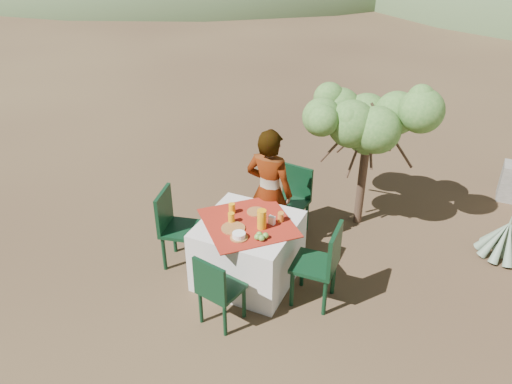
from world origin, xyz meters
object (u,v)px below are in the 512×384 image
at_px(chair_near, 217,288).
at_px(person, 269,192).
at_px(table, 248,250).
at_px(agave, 505,239).
at_px(chair_right, 322,262).
at_px(juice_pitcher, 262,219).
at_px(chair_far, 293,197).
at_px(chair_left, 175,224).
at_px(shrub_tree, 373,128).

xyz_separation_m(chair_near, person, (-0.06, 1.44, 0.34)).
bearing_deg(table, agave, 32.27).
xyz_separation_m(chair_right, juice_pitcher, (-0.70, 0.01, 0.34)).
distance_m(person, agave, 2.96).
bearing_deg(chair_far, agave, 18.70).
distance_m(chair_far, juice_pitcher, 1.23).
relative_size(chair_left, juice_pitcher, 4.33).
bearing_deg(agave, juice_pitcher, -145.33).
distance_m(table, chair_left, 0.93).
height_order(chair_far, shrub_tree, shrub_tree).
height_order(shrub_tree, juice_pitcher, shrub_tree).
distance_m(agave, juice_pitcher, 3.11).
height_order(table, chair_right, chair_right).
relative_size(chair_near, juice_pitcher, 3.82).
bearing_deg(juice_pitcher, person, 106.73).
relative_size(table, chair_far, 1.45).
height_order(shrub_tree, agave, shrub_tree).
height_order(chair_far, chair_near, chair_far).
xyz_separation_m(chair_far, chair_right, (0.78, -1.18, 0.04)).
bearing_deg(shrub_tree, chair_right, -90.78).
bearing_deg(juice_pitcher, chair_right, -1.11).
distance_m(chair_far, chair_right, 1.42).
bearing_deg(chair_near, chair_left, -26.34).
bearing_deg(chair_left, agave, -76.72).
xyz_separation_m(chair_right, shrub_tree, (0.02, 1.79, 0.84)).
height_order(chair_far, chair_left, chair_left).
xyz_separation_m(chair_left, shrub_tree, (1.82, 1.83, 0.84)).
xyz_separation_m(chair_right, person, (-0.90, 0.68, 0.27)).
bearing_deg(chair_left, chair_near, -140.31).
xyz_separation_m(table, person, (-0.02, 0.62, 0.43)).
height_order(person, shrub_tree, shrub_tree).
distance_m(chair_near, chair_right, 1.14).
height_order(chair_right, shrub_tree, shrub_tree).
relative_size(chair_left, agave, 1.38).
bearing_deg(table, shrub_tree, 62.43).
bearing_deg(shrub_tree, agave, -1.49).
xyz_separation_m(chair_far, chair_left, (-1.02, -1.22, 0.04)).
bearing_deg(chair_right, chair_left, -91.17).
xyz_separation_m(person, agave, (2.70, 1.07, -0.58)).
xyz_separation_m(chair_far, shrub_tree, (0.80, 0.61, 0.88)).
distance_m(table, person, 0.76).
bearing_deg(person, table, 93.81).
bearing_deg(person, agave, -156.36).
bearing_deg(agave, chair_left, -153.59).
height_order(chair_left, agave, chair_left).
bearing_deg(chair_far, chair_near, -85.58).
bearing_deg(chair_far, juice_pitcher, -79.98).
bearing_deg(person, chair_near, 94.36).
height_order(chair_near, shrub_tree, shrub_tree).
height_order(chair_far, juice_pitcher, juice_pitcher).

